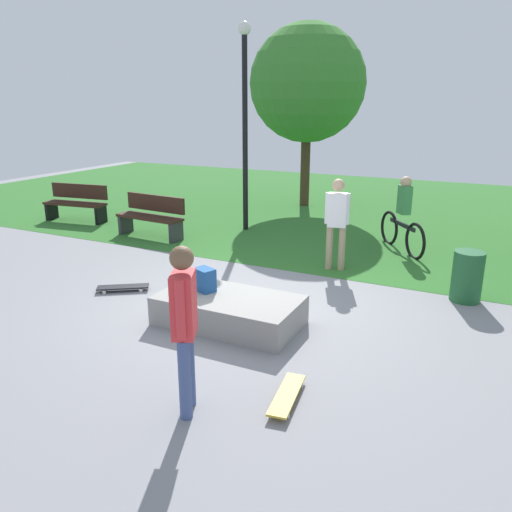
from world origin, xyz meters
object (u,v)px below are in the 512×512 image
at_px(concrete_ledge, 229,310).
at_px(skater_performing_trick, 184,319).
at_px(lamp_post, 245,110).
at_px(backpack_on_ledge, 205,280).
at_px(skateboard_spare, 123,287).
at_px(pedestrian_with_backpack, 337,216).
at_px(park_bench_far_right, 77,202).
at_px(trash_bin, 467,276).
at_px(cyclist_on_bicycle, 403,220).
at_px(tree_young_birch, 308,84).
at_px(park_bench_far_left, 152,215).
at_px(skateboard_by_ledge, 287,395).

xyz_separation_m(concrete_ledge, skater_performing_trick, (0.62, -1.92, 0.77)).
bearing_deg(lamp_post, backpack_on_ledge, -68.87).
relative_size(skateboard_spare, pedestrian_with_backpack, 0.48).
relative_size(concrete_ledge, lamp_post, 0.42).
distance_m(park_bench_far_right, trash_bin, 9.31).
distance_m(trash_bin, cyclist_on_bicycle, 2.72).
height_order(skateboard_spare, trash_bin, trash_bin).
bearing_deg(park_bench_far_right, tree_young_birch, 44.98).
height_order(park_bench_far_right, trash_bin, park_bench_far_right).
height_order(park_bench_far_left, park_bench_far_right, same).
xyz_separation_m(concrete_ledge, skateboard_by_ledge, (1.41, -1.34, -0.13)).
distance_m(backpack_on_ledge, lamp_post, 5.51).
xyz_separation_m(skateboard_spare, tree_young_birch, (0.08, 7.76, 3.28)).
bearing_deg(backpack_on_ledge, trash_bin, 57.98).
height_order(backpack_on_ledge, cyclist_on_bicycle, cyclist_on_bicycle).
xyz_separation_m(tree_young_birch, cyclist_on_bicycle, (3.41, -3.47, -2.71)).
distance_m(tree_young_birch, lamp_post, 3.38).
bearing_deg(cyclist_on_bicycle, skateboard_spare, -129.12).
relative_size(lamp_post, trash_bin, 5.86).
distance_m(park_bench_far_left, park_bench_far_right, 2.68).
bearing_deg(tree_young_birch, backpack_on_ledge, -78.52).
xyz_separation_m(tree_young_birch, pedestrian_with_backpack, (2.59, -5.21, -2.37)).
xyz_separation_m(concrete_ledge, park_bench_far_left, (-3.79, 3.28, 0.28)).
bearing_deg(trash_bin, tree_young_birch, 129.75).
xyz_separation_m(backpack_on_ledge, skateboard_spare, (-1.71, 0.29, -0.49)).
bearing_deg(skateboard_by_ledge, concrete_ledge, 136.46).
distance_m(tree_young_birch, trash_bin, 8.09).
relative_size(park_bench_far_right, trash_bin, 2.15).
distance_m(skateboard_spare, pedestrian_with_backpack, 3.80).
height_order(backpack_on_ledge, trash_bin, trash_bin).
bearing_deg(park_bench_far_right, skater_performing_trick, -38.61).
bearing_deg(backpack_on_ledge, tree_young_birch, 124.01).
relative_size(skater_performing_trick, skateboard_by_ledge, 2.03).
xyz_separation_m(skateboard_by_ledge, pedestrian_with_backpack, (-0.86, 4.23, 0.90)).
bearing_deg(skateboard_spare, cyclist_on_bicycle, 50.88).
distance_m(skateboard_by_ledge, pedestrian_with_backpack, 4.41).
bearing_deg(skateboard_spare, tree_young_birch, 89.42).
bearing_deg(cyclist_on_bicycle, park_bench_far_right, -173.27).
bearing_deg(trash_bin, park_bench_far_right, 171.37).
distance_m(skateboard_spare, trash_bin, 5.28).
xyz_separation_m(concrete_ledge, skateboard_spare, (-2.11, 0.34, -0.13)).
bearing_deg(lamp_post, park_bench_far_left, -136.08).
distance_m(skateboard_spare, tree_young_birch, 8.43).
bearing_deg(pedestrian_with_backpack, cyclist_on_bicycle, 64.74).
xyz_separation_m(concrete_ledge, pedestrian_with_backpack, (0.56, 2.89, 0.77)).
relative_size(skater_performing_trick, tree_young_birch, 0.34).
bearing_deg(backpack_on_ledge, skateboard_spare, -167.00).
bearing_deg(pedestrian_with_backpack, skater_performing_trick, -89.22).
bearing_deg(trash_bin, pedestrian_with_backpack, 165.46).
xyz_separation_m(skater_performing_trick, skateboard_by_ledge, (0.79, 0.58, -0.90)).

